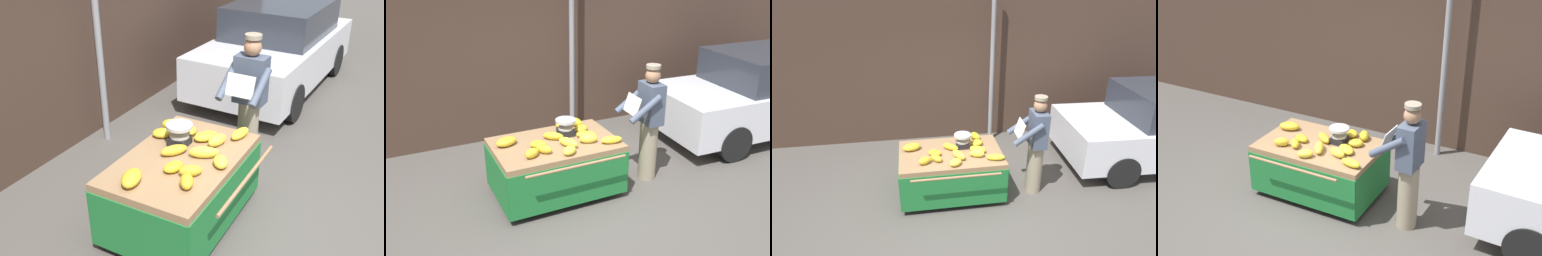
% 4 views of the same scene
% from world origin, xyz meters
% --- Properties ---
extents(ground_plane, '(60.00, 60.00, 0.00)m').
position_xyz_m(ground_plane, '(0.00, 0.00, 0.00)').
color(ground_plane, '#514C47').
extents(back_wall, '(16.00, 0.24, 4.20)m').
position_xyz_m(back_wall, '(0.00, 2.75, 2.10)').
color(back_wall, '#473328').
rests_on(back_wall, ground).
extents(street_pole, '(0.09, 0.09, 3.34)m').
position_xyz_m(street_pole, '(0.97, 2.35, 1.67)').
color(street_pole, gray).
rests_on(street_pole, ground).
extents(banana_cart, '(1.67, 1.27, 0.78)m').
position_xyz_m(banana_cart, '(-0.13, 0.49, 0.57)').
color(banana_cart, '#93704C').
rests_on(banana_cart, ground).
extents(weighing_scale, '(0.28, 0.28, 0.23)m').
position_xyz_m(weighing_scale, '(0.09, 0.64, 0.89)').
color(weighing_scale, black).
rests_on(weighing_scale, banana_cart).
extents(banana_bunch_0, '(0.26, 0.24, 0.10)m').
position_xyz_m(banana_bunch_0, '(0.34, 0.66, 0.82)').
color(banana_bunch_0, gold).
rests_on(banana_bunch_0, banana_cart).
extents(banana_bunch_1, '(0.24, 0.32, 0.12)m').
position_xyz_m(banana_bunch_1, '(-0.02, 0.30, 0.83)').
color(banana_bunch_1, yellow).
rests_on(banana_bunch_1, banana_cart).
extents(banana_bunch_2, '(0.23, 0.24, 0.11)m').
position_xyz_m(banana_bunch_2, '(-0.38, 0.25, 0.83)').
color(banana_bunch_2, gold).
rests_on(banana_bunch_2, banana_cart).
extents(banana_bunch_3, '(0.30, 0.27, 0.10)m').
position_xyz_m(banana_bunch_3, '(-0.12, 0.58, 0.83)').
color(banana_bunch_3, gold).
rests_on(banana_bunch_3, banana_cart).
extents(banana_bunch_4, '(0.26, 0.27, 0.09)m').
position_xyz_m(banana_bunch_4, '(0.15, 0.89, 0.82)').
color(banana_bunch_4, gold).
rests_on(banana_bunch_4, banana_cart).
extents(banana_bunch_5, '(0.30, 0.17, 0.10)m').
position_xyz_m(banana_bunch_5, '(0.53, 0.14, 0.83)').
color(banana_bunch_5, yellow).
rests_on(banana_bunch_5, banana_cart).
extents(banana_bunch_6, '(0.25, 0.21, 0.09)m').
position_xyz_m(banana_bunch_6, '(-0.39, 0.43, 0.82)').
color(banana_bunch_6, gold).
rests_on(banana_bunch_6, banana_cart).
extents(banana_bunch_7, '(0.24, 0.23, 0.11)m').
position_xyz_m(banana_bunch_7, '(-0.10, 0.08, 0.83)').
color(banana_bunch_7, yellow).
rests_on(banana_bunch_7, banana_cart).
extents(banana_bunch_8, '(0.33, 0.25, 0.12)m').
position_xyz_m(banana_bunch_8, '(-0.75, 0.66, 0.83)').
color(banana_bunch_8, gold).
rests_on(banana_bunch_8, banana_cart).
extents(banana_bunch_9, '(0.27, 0.19, 0.12)m').
position_xyz_m(banana_bunch_9, '(0.26, 0.29, 0.84)').
color(banana_bunch_9, yellow).
rests_on(banana_bunch_9, banana_cart).
extents(banana_bunch_10, '(0.32, 0.29, 0.09)m').
position_xyz_m(banana_bunch_10, '(0.31, 0.44, 0.82)').
color(banana_bunch_10, yellow).
rests_on(banana_bunch_10, banana_cart).
extents(banana_bunch_11, '(0.21, 0.26, 0.12)m').
position_xyz_m(banana_bunch_11, '(0.35, 0.89, 0.84)').
color(banana_bunch_11, gold).
rests_on(banana_bunch_11, banana_cart).
extents(banana_bunch_12, '(0.23, 0.20, 0.12)m').
position_xyz_m(banana_bunch_12, '(-0.56, 0.20, 0.84)').
color(banana_bunch_12, gold).
rests_on(banana_bunch_12, banana_cart).
extents(vendor_person, '(0.59, 0.53, 1.71)m').
position_xyz_m(vendor_person, '(1.24, 0.33, 0.87)').
color(vendor_person, gray).
rests_on(vendor_person, ground).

